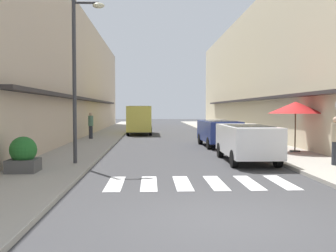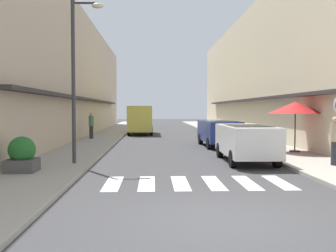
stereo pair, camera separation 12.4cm
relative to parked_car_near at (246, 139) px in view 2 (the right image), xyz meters
The scene contains 14 objects.
ground_plane 12.37m from the parked_car_near, 101.41° to the left, with size 109.91×109.91×0.00m, color #38383A.
sidewalk_left 14.13m from the parked_car_near, 121.00° to the left, with size 2.67×69.94×0.12m, color #9E998E.
sidewalk_right 12.35m from the parked_car_near, 78.85° to the left, with size 2.67×69.94×0.12m, color #9E998E.
building_row_left 17.92m from the parked_car_near, 129.23° to the left, with size 5.50×46.96×9.16m.
building_row_right 15.47m from the parked_car_near, 65.42° to the left, with size 5.50×46.96×9.91m.
crosswalk 5.00m from the parked_car_near, 119.78° to the right, with size 5.20×2.20×0.01m.
parked_car_near is the anchor object (origin of this frame).
parked_car_mid 6.29m from the parked_car_near, 90.00° to the left, with size 1.93×4.44×1.47m.
delivery_van 17.74m from the parked_car_near, 105.47° to the left, with size 2.02×5.41×2.37m.
street_lamp 7.06m from the parked_car_near, behind, with size 1.19×0.28×5.99m.
cafe_umbrella 4.04m from the parked_car_near, 40.66° to the left, with size 2.52×2.52×2.34m.
planter_corner 8.32m from the parked_car_near, 160.59° to the right, with size 0.92×0.92×1.12m.
pedestrian_walking_near 3.26m from the parked_car_near, 32.53° to the right, with size 0.34×0.34×1.72m.
pedestrian_walking_far 13.45m from the parked_car_near, 125.70° to the left, with size 0.34×0.34×1.77m.
Camera 2 is at (-1.25, -7.10, 2.10)m, focal length 40.92 mm.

